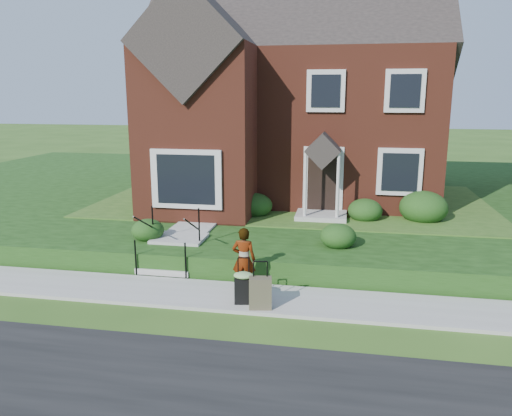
% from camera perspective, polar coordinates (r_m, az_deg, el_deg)
% --- Properties ---
extents(ground, '(120.00, 120.00, 0.00)m').
position_cam_1_polar(ground, '(11.37, -0.32, -10.46)').
color(ground, '#2D5119').
rests_on(ground, ground).
extents(sidewalk, '(60.00, 1.60, 0.08)m').
position_cam_1_polar(sidewalk, '(11.35, -0.32, -10.28)').
color(sidewalk, '#9E9B93').
rests_on(sidewalk, ground).
extents(terrace, '(44.00, 20.00, 0.60)m').
position_cam_1_polar(terrace, '(21.67, 15.64, 1.22)').
color(terrace, '#17360E').
rests_on(terrace, ground).
extents(walkway, '(1.20, 6.00, 0.06)m').
position_cam_1_polar(walkway, '(16.35, -5.68, -0.88)').
color(walkway, '#9E9B93').
rests_on(walkway, terrace).
extents(main_house, '(10.40, 10.20, 9.40)m').
position_cam_1_polar(main_house, '(19.99, 4.36, 15.03)').
color(main_house, maroon).
rests_on(main_house, terrace).
extents(front_steps, '(1.40, 2.02, 1.50)m').
position_cam_1_polar(front_steps, '(13.50, -9.35, -4.65)').
color(front_steps, '#9E9B93').
rests_on(front_steps, ground).
extents(foundation_shrubs, '(10.05, 4.74, 1.05)m').
position_cam_1_polar(foundation_shrubs, '(15.73, 4.92, 0.13)').
color(foundation_shrubs, '#15340F').
rests_on(foundation_shrubs, terrace).
extents(woman, '(0.55, 0.36, 1.49)m').
position_cam_1_polar(woman, '(11.45, -1.41, -5.86)').
color(woman, '#999999').
rests_on(woman, sidewalk).
extents(suitcase_black, '(0.48, 0.41, 1.02)m').
position_cam_1_polar(suitcase_black, '(10.86, -1.45, -8.89)').
color(suitcase_black, black).
rests_on(suitcase_black, sidewalk).
extents(suitcase_olive, '(0.51, 0.34, 1.03)m').
position_cam_1_polar(suitcase_olive, '(10.64, 0.50, -9.68)').
color(suitcase_olive, brown).
rests_on(suitcase_olive, sidewalk).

